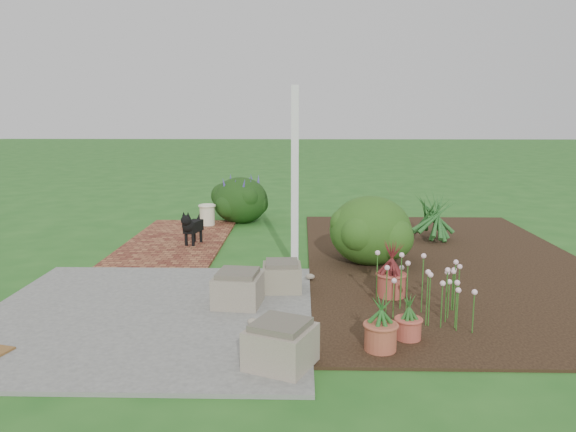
{
  "coord_description": "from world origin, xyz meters",
  "views": [
    {
      "loc": [
        0.39,
        -7.42,
        2.14
      ],
      "look_at": [
        0.2,
        0.4,
        0.7
      ],
      "focal_mm": 35.0,
      "sensor_mm": 36.0,
      "label": 1
    }
  ],
  "objects_px": {
    "stone_trough_near": "(281,347)",
    "cream_ceramic_urn": "(207,215)",
    "black_dog": "(192,226)",
    "evergreen_shrub": "(370,228)"
  },
  "relations": [
    {
      "from": "black_dog",
      "to": "evergreen_shrub",
      "type": "distance_m",
      "value": 2.93
    },
    {
      "from": "black_dog",
      "to": "evergreen_shrub",
      "type": "xyz_separation_m",
      "value": [
        2.75,
        -0.99,
        0.18
      ]
    },
    {
      "from": "cream_ceramic_urn",
      "to": "stone_trough_near",
      "type": "bearing_deg",
      "value": -74.88
    },
    {
      "from": "stone_trough_near",
      "to": "black_dog",
      "type": "xyz_separation_m",
      "value": [
        -1.6,
        4.4,
        0.14
      ]
    },
    {
      "from": "evergreen_shrub",
      "to": "stone_trough_near",
      "type": "bearing_deg",
      "value": -108.65
    },
    {
      "from": "stone_trough_near",
      "to": "evergreen_shrub",
      "type": "distance_m",
      "value": 3.61
    },
    {
      "from": "stone_trough_near",
      "to": "black_dog",
      "type": "height_order",
      "value": "black_dog"
    },
    {
      "from": "black_dog",
      "to": "evergreen_shrub",
      "type": "relative_size",
      "value": 0.51
    },
    {
      "from": "stone_trough_near",
      "to": "cream_ceramic_urn",
      "type": "xyz_separation_m",
      "value": [
        -1.62,
        6.02,
        0.02
      ]
    },
    {
      "from": "black_dog",
      "to": "cream_ceramic_urn",
      "type": "bearing_deg",
      "value": 106.27
    }
  ]
}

